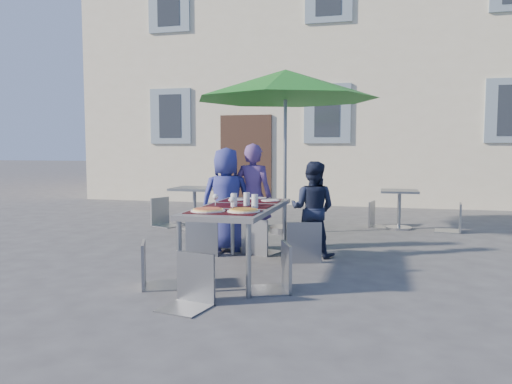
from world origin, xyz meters
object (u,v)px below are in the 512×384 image
(child_0, at_px, (226,200))
(cafe_table_1, at_px, (399,204))
(pizza_near_right, at_px, (244,210))
(pizza_near_left, at_px, (208,210))
(chair_5, at_px, (190,249))
(child_2, at_px, (313,209))
(chair_1, at_px, (259,214))
(bg_chair_r_1, at_px, (455,200))
(chair_2, at_px, (303,216))
(chair_0, at_px, (204,212))
(bg_chair_r_0, at_px, (238,196))
(chair_4, at_px, (277,238))
(patio_umbrella, at_px, (286,86))
(chair_3, at_px, (153,237))
(child_1, at_px, (253,197))
(cafe_table_0, at_px, (195,202))
(bg_chair_l_1, at_px, (377,199))
(bg_chair_l_0, at_px, (164,195))
(dining_table, at_px, (239,211))

(child_0, relative_size, cafe_table_1, 2.08)
(pizza_near_right, bearing_deg, pizza_near_left, -170.95)
(chair_5, bearing_deg, cafe_table_1, 68.47)
(pizza_near_left, height_order, child_2, child_2)
(chair_1, distance_m, bg_chair_r_1, 3.68)
(chair_2, bearing_deg, child_0, 160.77)
(chair_0, distance_m, bg_chair_r_0, 2.11)
(pizza_near_right, height_order, chair_2, chair_2)
(chair_4, distance_m, patio_umbrella, 3.81)
(pizza_near_right, height_order, chair_3, chair_3)
(chair_4, distance_m, cafe_table_1, 4.36)
(child_1, distance_m, cafe_table_0, 1.88)
(chair_1, bearing_deg, bg_chair_l_1, 61.35)
(chair_5, distance_m, bg_chair_r_0, 4.20)
(chair_3, bearing_deg, child_2, 53.38)
(cafe_table_0, distance_m, bg_chair_r_1, 4.30)
(chair_0, distance_m, chair_5, 2.12)
(chair_0, bearing_deg, child_0, 56.02)
(chair_4, bearing_deg, chair_5, -134.28)
(bg_chair_r_0, bearing_deg, chair_4, -68.06)
(chair_4, relative_size, bg_chair_l_1, 1.03)
(bg_chair_r_0, bearing_deg, chair_0, -86.03)
(chair_0, xyz_separation_m, patio_umbrella, (0.70, 1.90, 1.81))
(bg_chair_l_0, bearing_deg, patio_umbrella, -6.16)
(cafe_table_1, bearing_deg, bg_chair_l_0, -170.83)
(child_1, distance_m, chair_5, 2.47)
(child_0, xyz_separation_m, chair_5, (0.41, -2.34, -0.19))
(chair_0, bearing_deg, pizza_near_left, -68.07)
(dining_table, bearing_deg, pizza_near_right, -69.00)
(bg_chair_l_1, bearing_deg, pizza_near_right, -106.40)
(child_0, xyz_separation_m, chair_1, (0.47, -0.10, -0.17))
(pizza_near_left, xyz_separation_m, bg_chair_l_1, (1.60, 4.29, -0.27))
(chair_3, height_order, bg_chair_l_0, bg_chair_l_0)
(pizza_near_left, distance_m, chair_5, 0.70)
(chair_2, height_order, bg_chair_l_1, chair_2)
(chair_5, relative_size, cafe_table_0, 1.19)
(pizza_near_right, distance_m, bg_chair_r_0, 3.59)
(chair_4, relative_size, patio_umbrella, 0.30)
(chair_5, distance_m, patio_umbrella, 4.35)
(pizza_near_left, relative_size, child_2, 0.28)
(child_0, xyz_separation_m, chair_0, (-0.21, -0.31, -0.13))
(child_1, distance_m, bg_chair_l_0, 2.71)
(child_0, distance_m, bg_chair_r_0, 1.83)
(child_0, height_order, bg_chair_r_1, child_0)
(pizza_near_right, xyz_separation_m, chair_2, (0.40, 1.25, -0.21))
(pizza_near_left, relative_size, chair_5, 0.39)
(bg_chair_l_0, xyz_separation_m, bg_chair_r_1, (4.94, 0.56, -0.03))
(chair_1, bearing_deg, chair_2, -24.33)
(child_0, xyz_separation_m, bg_chair_r_0, (-0.36, 1.79, -0.13))
(pizza_near_left, relative_size, bg_chair_l_0, 0.36)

